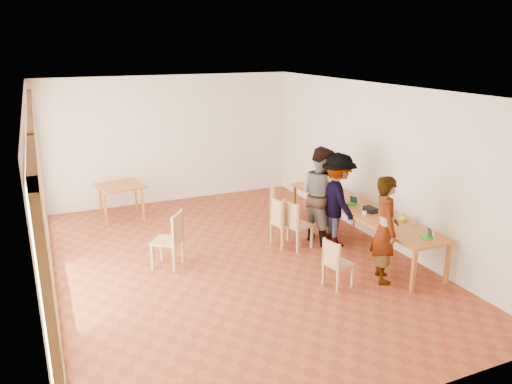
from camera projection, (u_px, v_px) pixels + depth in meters
ground at (232, 263)px, 8.77m from camera, size 8.00×8.00×0.00m
wall_back at (171, 140)px, 11.84m from camera, size 6.00×0.10×3.00m
wall_front at (379, 281)px, 4.83m from camera, size 6.00×0.10×3.00m
wall_right at (378, 164)px, 9.49m from camera, size 0.10×8.00×3.00m
window_wall at (40, 203)px, 7.19m from camera, size 0.10×8.00×3.00m
ceiling at (230, 88)px, 7.90m from camera, size 6.00×8.00×0.04m
communal_table at (359, 210)px, 9.37m from camera, size 0.80×4.00×0.75m
side_table at (120, 188)px, 10.85m from camera, size 0.90×0.90×0.75m
chair_near at (335, 259)px, 7.75m from camera, size 0.44×0.44×0.43m
chair_mid at (294, 220)px, 9.20m from camera, size 0.54×0.54×0.50m
chair_far at (281, 217)px, 9.29m from camera, size 0.49×0.49×0.51m
chair_empty at (277, 200)px, 10.48m from camera, size 0.52×0.52×0.47m
chair_spare at (172, 234)px, 8.44m from camera, size 0.64×0.64×0.52m
person_near at (385, 229)px, 7.90m from camera, size 0.63×0.75×1.75m
person_mid at (321, 194)px, 9.52m from camera, size 0.87×1.02×1.86m
person_far at (337, 200)px, 9.31m from camera, size 0.76×1.20×1.79m
laptop_near at (428, 234)px, 7.90m from camera, size 0.23×0.25×0.18m
laptop_mid at (353, 202)px, 9.52m from camera, size 0.25×0.26×0.18m
laptop_far at (333, 194)px, 10.00m from camera, size 0.26×0.28×0.20m
yellow_mug at (404, 218)px, 8.61m from camera, size 0.15×0.15×0.11m
green_bottle at (386, 209)px, 8.82m from camera, size 0.07×0.07×0.28m
clear_glass at (334, 193)px, 10.09m from camera, size 0.07×0.07×0.09m
condiment_cup at (364, 213)px, 8.94m from camera, size 0.08×0.08×0.06m
pink_phone at (414, 224)px, 8.45m from camera, size 0.05×0.10×0.01m
black_pouch at (370, 210)px, 9.08m from camera, size 0.16×0.26×0.09m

